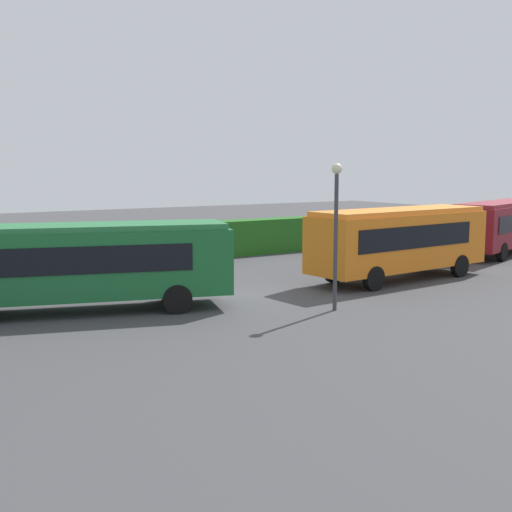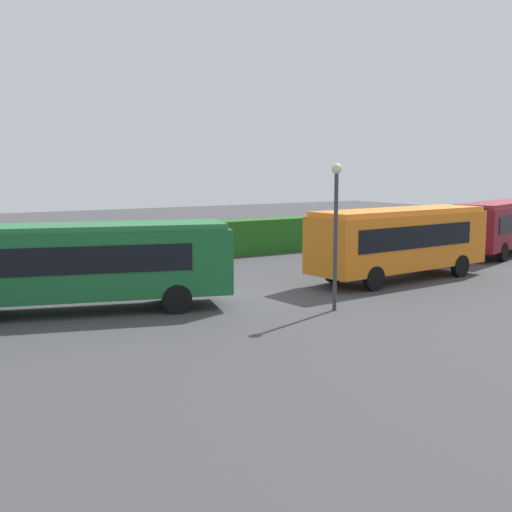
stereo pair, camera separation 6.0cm
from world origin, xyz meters
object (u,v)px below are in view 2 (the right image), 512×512
at_px(person_far, 466,235).
at_px(bus_green, 78,261).
at_px(bus_orange, 400,239).
at_px(person_right, 455,234).
at_px(lamppost, 336,218).
at_px(bus_maroon, 502,224).

bearing_deg(person_far, bus_green, -147.22).
relative_size(bus_orange, person_right, 4.80).
bearing_deg(person_right, bus_orange, -163.52).
bearing_deg(lamppost, bus_green, 148.93).
distance_m(bus_maroon, person_right, 2.65).
bearing_deg(bus_maroon, person_far, 68.81).
height_order(person_right, lamppost, lamppost).
xyz_separation_m(person_right, lamppost, (-16.06, -8.51, 2.16)).
relative_size(person_right, person_far, 1.13).
relative_size(bus_green, bus_maroon, 1.12).
xyz_separation_m(bus_orange, bus_maroon, (10.92, 2.97, -0.06)).
distance_m(bus_orange, bus_maroon, 11.32).
xyz_separation_m(bus_orange, lamppost, (-6.33, -3.28, 1.39)).
bearing_deg(bus_maroon, person_right, 99.68).
distance_m(bus_green, person_far, 25.26).
distance_m(person_far, lamppost, 19.64).
relative_size(bus_maroon, lamppost, 1.86).
xyz_separation_m(bus_green, bus_maroon, (24.73, 1.74, -0.01)).
bearing_deg(bus_green, bus_maroon, 21.45).
bearing_deg(bus_orange, bus_green, 170.75).
relative_size(bus_orange, bus_maroon, 0.99).
height_order(bus_green, person_right, bus_green).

